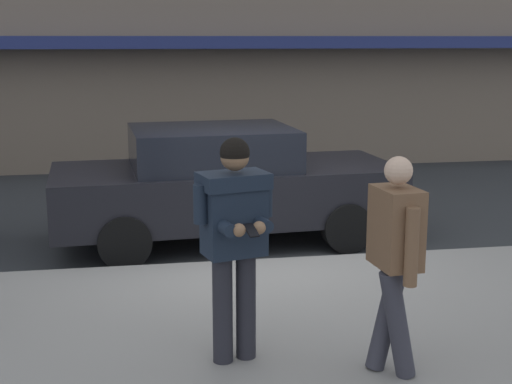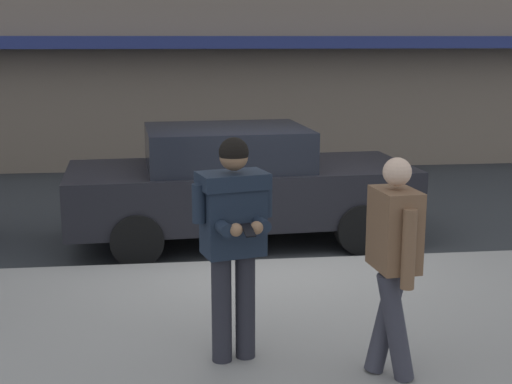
% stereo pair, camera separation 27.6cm
% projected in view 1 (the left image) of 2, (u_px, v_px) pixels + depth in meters
% --- Properties ---
extents(ground_plane, '(80.00, 80.00, 0.00)m').
position_uv_depth(ground_plane, '(254.00, 265.00, 8.58)').
color(ground_plane, '#2B2D30').
extents(sidewalk, '(32.00, 5.30, 0.14)m').
position_uv_depth(sidewalk, '(427.00, 355.00, 5.98)').
color(sidewalk, gray).
rests_on(sidewalk, ground).
extents(curb_paint_line, '(28.00, 0.12, 0.01)m').
position_uv_depth(curb_paint_line, '(333.00, 259.00, 8.79)').
color(curb_paint_line, silver).
rests_on(curb_paint_line, ground).
extents(parked_sedan_mid, '(4.61, 2.16, 1.54)m').
position_uv_depth(parked_sedan_mid, '(223.00, 183.00, 9.44)').
color(parked_sedan_mid, black).
rests_on(parked_sedan_mid, ground).
extents(man_texting_on_phone, '(0.63, 0.64, 1.81)m').
position_uv_depth(man_texting_on_phone, '(234.00, 226.00, 5.51)').
color(man_texting_on_phone, '#23232B').
rests_on(man_texting_on_phone, sidewalk).
extents(pedestrian_dark_coat, '(0.36, 0.60, 1.70)m').
position_uv_depth(pedestrian_dark_coat, '(395.00, 253.00, 5.32)').
color(pedestrian_dark_coat, '#33333D').
rests_on(pedestrian_dark_coat, sidewalk).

